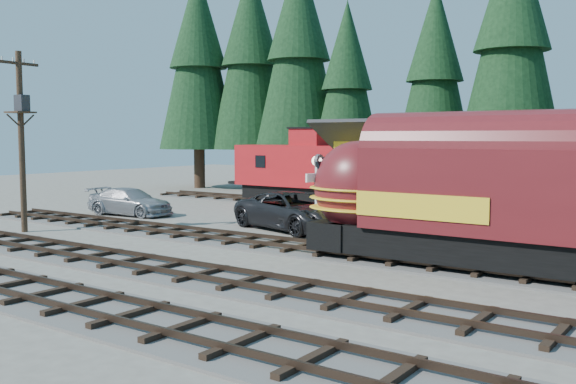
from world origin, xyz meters
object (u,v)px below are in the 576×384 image
Objects in this scene: caboose at (300,169)px; pickup_truck_b at (130,202)px; utility_pole at (21,130)px; depot at (469,172)px; pickup_truck_a at (294,211)px; locomotive at (499,202)px.

caboose reaches higher than pickup_truck_b.
utility_pole reaches higher than caboose.
depot is 20.62m from utility_pole.
pickup_truck_a is at bearing 34.21° from utility_pole.
utility_pole is at bearing -102.01° from caboose.
depot reaches higher than pickup_truck_b.
pickup_truck_b is (-22.24, 3.67, -1.61)m from locomotive.
utility_pole is 13.39m from pickup_truck_a.
utility_pole is 1.59× the size of pickup_truck_b.
pickup_truck_b is (-4.77, -10.33, -1.59)m from caboose.
locomotive is at bearing 5.52° from utility_pole.
pickup_truck_a is 11.08m from pickup_truck_b.
caboose is (-14.13, 7.50, -0.60)m from depot.
pickup_truck_a is at bearing 158.81° from locomotive.
locomotive is (3.35, -6.50, -0.58)m from depot.
pickup_truck_b is (-11.06, -0.67, -0.15)m from pickup_truck_a.
caboose is at bearing 49.29° from pickup_truck_a.
caboose is 1.69× the size of pickup_truck_b.
depot reaches higher than locomotive.
pickup_truck_a is 1.25× the size of pickup_truck_b.
depot is at bearing -88.25° from pickup_truck_b.
caboose is at bearing 73.85° from utility_pole.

